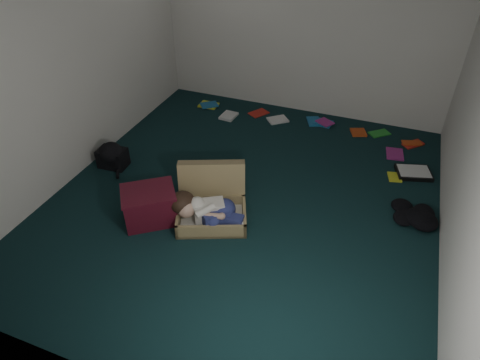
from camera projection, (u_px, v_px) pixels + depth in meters
The scene contains 11 objects.
floor at pixel (245, 198), 4.69m from camera, with size 4.50×4.50×0.00m, color black.
wall_back at pixel (306, 20), 5.60m from camera, with size 4.50×4.50×0.00m, color silver.
wall_front at pixel (95, 258), 2.23m from camera, with size 4.50×4.50×0.00m, color silver.
wall_left at pixel (68, 59), 4.49m from camera, with size 4.50×4.50×0.00m, color silver.
suitcase at pixel (212, 202), 4.40m from camera, with size 0.90×0.89×0.51m.
person at pixel (206, 210), 4.23m from camera, with size 0.77×0.40×0.32m.
maroon_bin at pixel (150, 205), 4.31m from camera, with size 0.66×0.64×0.36m.
backpack at pixel (113, 157), 5.12m from camera, with size 0.41×0.33×0.25m, color black, non-canonical shape.
clothing_pile at pixel (410, 212), 4.40m from camera, with size 0.39×0.32×0.13m, color black, non-canonical shape.
paper_tray at pixel (414, 173), 5.03m from camera, with size 0.46×0.39×0.06m.
book_scatter at pixel (325, 133), 5.80m from camera, with size 3.19×1.23×0.02m.
Camera 1 is at (1.26, -3.42, 2.96)m, focal length 32.00 mm.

